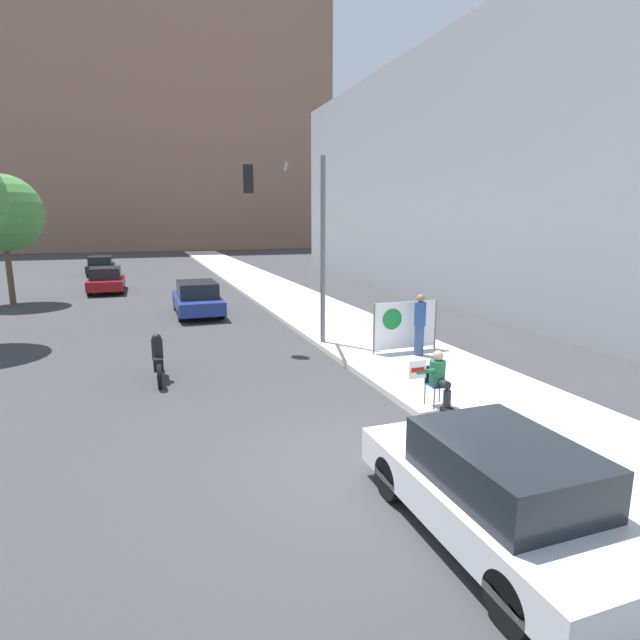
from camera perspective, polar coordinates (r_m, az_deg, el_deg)
name	(u,v)px	position (r m, az deg, el deg)	size (l,w,h in m)	color
ground_plane	(367,465)	(8.81, 5.38, -16.15)	(160.00, 160.00, 0.00)	#38383A
sidewalk_curb	(306,306)	(23.53, -1.63, 1.56)	(3.90, 90.00, 0.15)	beige
building_backdrop_far	(142,98)	(79.39, -19.71, 22.78)	(52.00, 12.00, 41.44)	#936B56
building_backdrop_right	(489,180)	(30.15, 18.73, 14.88)	(10.00, 32.00, 12.48)	#99999E
seated_protester	(438,377)	(10.87, 13.38, -6.39)	(0.93, 0.77, 1.21)	#474C56
jogger_on_sidewalk	(420,324)	(14.84, 11.32, -0.47)	(0.34, 0.34, 1.81)	#334775
protest_banner	(405,325)	(15.21, 9.68, -0.58)	(2.14, 0.06, 1.53)	slate
traffic_light_pole	(296,221)	(15.82, -2.75, 11.29)	(2.47, 2.23, 5.85)	slate
parked_car_curbside	(496,490)	(7.02, 19.51, -17.82)	(1.78, 4.17, 1.42)	white
car_on_road_nearest	(197,298)	(22.43, -13.85, 2.44)	(1.85, 4.55, 1.46)	navy
car_on_road_midblock	(106,280)	(31.24, -23.24, 4.25)	(1.87, 4.32, 1.44)	maroon
car_on_road_distant	(101,266)	(41.47, -23.76, 5.71)	(1.84, 4.26, 1.42)	black
motorcycle_on_road	(158,360)	(13.57, -18.04, -4.32)	(0.28, 2.15, 1.22)	black
street_tree_midblock	(2,213)	(28.53, -32.54, 10.26)	(3.65, 3.65, 6.24)	brown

